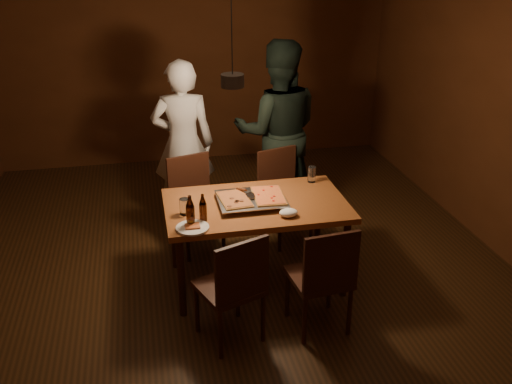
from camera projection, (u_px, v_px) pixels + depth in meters
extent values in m
plane|color=#3B2110|center=(236.00, 274.00, 5.10)|extent=(6.00, 6.00, 0.00)
plane|color=#532913|center=(193.00, 54.00, 7.19)|extent=(5.00, 0.00, 5.00)
cube|color=#9B5427|center=(256.00, 206.00, 4.72)|extent=(1.50, 0.90, 0.05)
cylinder|color=#38190F|center=(181.00, 277.00, 4.42)|extent=(0.06, 0.06, 0.70)
cylinder|color=#38190F|center=(345.00, 259.00, 4.67)|extent=(0.06, 0.06, 0.70)
cylinder|color=#38190F|center=(174.00, 233.00, 5.08)|extent=(0.06, 0.06, 0.70)
cylinder|color=#38190F|center=(318.00, 219.00, 5.33)|extent=(0.06, 0.06, 0.70)
cube|color=#38190F|center=(197.00, 208.00, 5.35)|extent=(0.52, 0.52, 0.04)
cube|color=#38190F|center=(189.00, 178.00, 5.41)|extent=(0.41, 0.15, 0.45)
cube|color=#38190F|center=(286.00, 200.00, 5.52)|extent=(0.53, 0.53, 0.04)
cube|color=#38190F|center=(276.00, 170.00, 5.58)|extent=(0.41, 0.15, 0.45)
cube|color=#38190F|center=(229.00, 288.00, 4.14)|extent=(0.54, 0.54, 0.04)
cube|color=#38190F|center=(242.00, 271.00, 3.90)|extent=(0.40, 0.18, 0.45)
cube|color=#38190F|center=(319.00, 278.00, 4.27)|extent=(0.46, 0.46, 0.04)
cube|color=#38190F|center=(331.00, 263.00, 4.00)|extent=(0.42, 0.07, 0.45)
cube|color=silver|center=(251.00, 201.00, 4.69)|extent=(0.59, 0.50, 0.05)
cube|color=maroon|center=(235.00, 199.00, 4.64)|extent=(0.26, 0.38, 0.02)
cube|color=gold|center=(269.00, 195.00, 4.71)|extent=(0.26, 0.40, 0.02)
cylinder|color=black|center=(191.00, 216.00, 4.31)|extent=(0.07, 0.07, 0.16)
cone|color=black|center=(190.00, 201.00, 4.26)|extent=(0.07, 0.07, 0.09)
cylinder|color=black|center=(203.00, 212.00, 4.39)|extent=(0.06, 0.06, 0.14)
cone|color=black|center=(203.00, 199.00, 4.34)|extent=(0.06, 0.06, 0.08)
cylinder|color=silver|center=(185.00, 206.00, 4.50)|extent=(0.08, 0.08, 0.13)
cylinder|color=silver|center=(312.00, 174.00, 5.08)|extent=(0.07, 0.07, 0.14)
cylinder|color=white|center=(193.00, 228.00, 4.29)|extent=(0.25, 0.25, 0.02)
cube|color=gold|center=(192.00, 226.00, 4.29)|extent=(0.11, 0.09, 0.01)
ellipsoid|color=white|center=(289.00, 213.00, 4.47)|extent=(0.15, 0.11, 0.06)
imported|color=silver|center=(183.00, 144.00, 5.73)|extent=(0.66, 0.47, 1.70)
imported|color=black|center=(278.00, 131.00, 5.83)|extent=(1.01, 0.85, 1.87)
cylinder|color=black|center=(233.00, 81.00, 4.37)|extent=(0.18, 0.18, 0.10)
cylinder|color=black|center=(231.00, 6.00, 4.15)|extent=(0.01, 0.01, 1.00)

